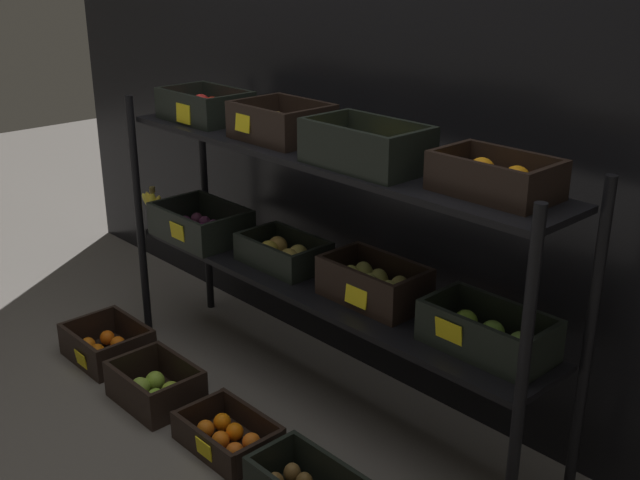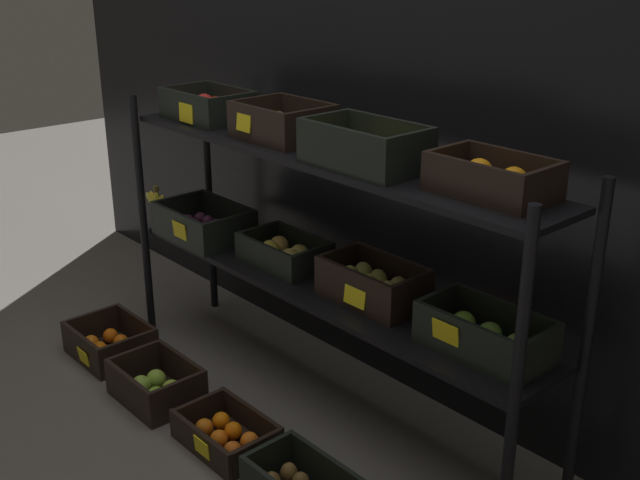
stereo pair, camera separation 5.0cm
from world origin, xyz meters
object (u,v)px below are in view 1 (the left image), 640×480
object	(u,v)px
display_rack	(320,217)
crate_ground_tangerine	(108,346)
crate_ground_center_tangerine	(228,437)
crate_ground_apple_green	(156,388)

from	to	relation	value
display_rack	crate_ground_tangerine	distance (m)	1.11
crate_ground_center_tangerine	crate_ground_apple_green	bearing A→B (deg)	-176.56
display_rack	crate_ground_apple_green	world-z (taller)	display_rack
display_rack	crate_ground_tangerine	xyz separation A→B (m)	(-0.80, -0.42, -0.65)
crate_ground_apple_green	crate_ground_center_tangerine	size ratio (longest dim) A/B	0.95
display_rack	crate_ground_apple_green	xyz separation A→B (m)	(-0.39, -0.45, -0.65)
crate_ground_tangerine	crate_ground_apple_green	size ratio (longest dim) A/B	1.01
crate_ground_apple_green	crate_ground_tangerine	bearing A→B (deg)	175.76
crate_ground_tangerine	crate_ground_center_tangerine	size ratio (longest dim) A/B	0.96
crate_ground_tangerine	crate_ground_apple_green	bearing A→B (deg)	-4.24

